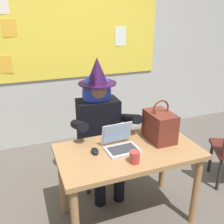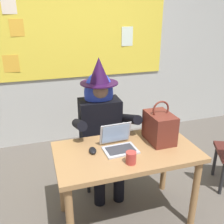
{
  "view_description": "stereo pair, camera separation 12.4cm",
  "coord_description": "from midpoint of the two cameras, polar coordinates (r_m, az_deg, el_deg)",
  "views": [
    {
      "loc": [
        -0.81,
        -1.54,
        1.8
      ],
      "look_at": [
        -0.04,
        0.42,
        0.96
      ],
      "focal_mm": 40.05,
      "sensor_mm": 36.0,
      "label": 1
    },
    {
      "loc": [
        -0.7,
        -1.58,
        1.8
      ],
      "look_at": [
        -0.04,
        0.42,
        0.96
      ],
      "focal_mm": 40.05,
      "sensor_mm": 36.0,
      "label": 2
    }
  ],
  "objects": [
    {
      "name": "person_costumed",
      "position": [
        2.55,
        -1.11,
        -1.62
      ],
      "size": [
        0.61,
        0.66,
        1.4
      ],
      "rotation": [
        0.0,
        0.0,
        -1.62
      ],
      "color": "black",
      "rests_on": "ground"
    },
    {
      "name": "chair_at_desk",
      "position": [
        2.78,
        -1.61,
        -5.91
      ],
      "size": [
        0.46,
        0.46,
        0.9
      ],
      "rotation": [
        0.0,
        0.0,
        -1.66
      ],
      "color": "#4C1E19",
      "rests_on": "ground"
    },
    {
      "name": "handbag",
      "position": [
        2.24,
        12.34,
        -3.39
      ],
      "size": [
        0.2,
        0.3,
        0.38
      ],
      "rotation": [
        0.0,
        0.0,
        0.22
      ],
      "color": "maroon",
      "rests_on": "desk_main"
    },
    {
      "name": "desk_main",
      "position": [
        2.18,
        4.92,
        -11.06
      ],
      "size": [
        1.2,
        0.67,
        0.73
      ],
      "rotation": [
        0.0,
        0.0,
        -0.01
      ],
      "color": "#A37547",
      "rests_on": "ground"
    },
    {
      "name": "laptop",
      "position": [
        2.11,
        3.18,
        -7.19
      ],
      "size": [
        0.28,
        0.25,
        0.2
      ],
      "rotation": [
        0.0,
        0.0,
        0.03
      ],
      "color": "#B7B7BC",
      "rests_on": "desk_main"
    },
    {
      "name": "coffee_mug",
      "position": [
        1.93,
        6.22,
        -10.37
      ],
      "size": [
        0.08,
        0.08,
        0.09
      ],
      "primitive_type": "cylinder",
      "color": "#B23833",
      "rests_on": "desk_main"
    },
    {
      "name": "wall_back_bulletin",
      "position": [
        3.57,
        -6.07,
        14.8
      ],
      "size": [
        6.02,
        1.98,
        2.71
      ],
      "color": "#B2B2AD",
      "rests_on": "ground"
    },
    {
      "name": "computer_mouse",
      "position": [
        2.07,
        -2.73,
        -8.78
      ],
      "size": [
        0.07,
        0.11,
        0.03
      ],
      "primitive_type": "ellipsoid",
      "rotation": [
        0.0,
        0.0,
        -0.1
      ],
      "color": "black",
      "rests_on": "desk_main"
    }
  ]
}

